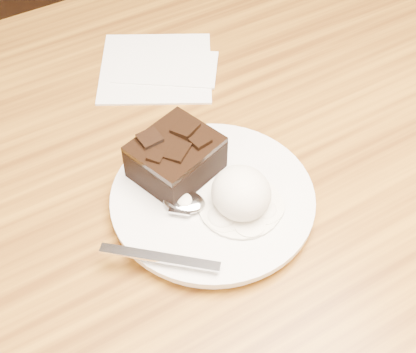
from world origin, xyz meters
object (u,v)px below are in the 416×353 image
dining_table (178,314)px  spoon (184,203)px  brownie (176,159)px  plate (213,200)px  napkin (156,67)px  ice_cream_scoop (241,193)px

dining_table → spoon: spoon is taller
dining_table → brownie: size_ratio=13.54×
dining_table → plate: 0.39m
plate → brownie: brownie is taller
brownie → spoon: brownie is taller
brownie → dining_table: bearing=90.9°
plate → spoon: (-0.03, 0.00, 0.01)m
napkin → brownie: bearing=-110.8°
brownie → ice_cream_scoop: 0.09m
spoon → brownie: bearing=22.4°
plate → napkin: (0.06, 0.25, -0.01)m
plate → napkin: 0.26m
ice_cream_scoop → napkin: bearing=81.7°
ice_cream_scoop → spoon: size_ratio=0.37×
brownie → spoon: size_ratio=0.48×
plate → spoon: size_ratio=1.24×
plate → ice_cream_scoop: bearing=-58.2°
spoon → napkin: (0.09, 0.25, -0.02)m
plate → dining_table: bearing=102.6°
dining_table → ice_cream_scoop: bearing=-71.8°
plate → napkin: size_ratio=1.47×
dining_table → plate: plate is taller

